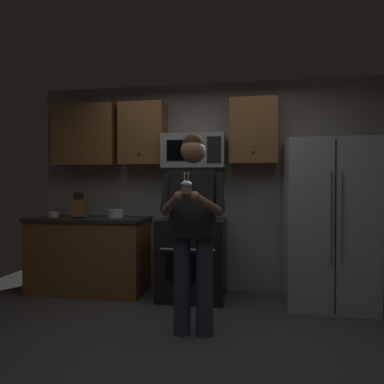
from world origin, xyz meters
name	(u,v)px	position (x,y,z in m)	size (l,w,h in m)	color
ground_plane	(184,351)	(0.00, 0.00, 0.00)	(6.00, 6.00, 0.00)	#474442
wall_back	(209,187)	(0.00, 1.75, 1.30)	(4.40, 0.10, 2.60)	gray
oven_range	(193,258)	(-0.15, 1.36, 0.46)	(0.76, 0.70, 0.93)	black
microwave	(194,152)	(-0.15, 1.48, 1.72)	(0.74, 0.41, 0.40)	#9EA0A5
refrigerator	(327,223)	(1.35, 1.32, 0.90)	(0.90, 0.75, 1.80)	#B7BABF
cabinet_row_upper	(149,134)	(-0.72, 1.53, 1.95)	(2.78, 0.36, 0.76)	brown
counter_left	(89,254)	(-1.45, 1.38, 0.46)	(1.44, 0.66, 0.92)	brown
knife_block	(79,208)	(-1.55, 1.33, 1.04)	(0.16, 0.15, 0.32)	brown
bowl_large_white	(115,213)	(-1.13, 1.43, 0.97)	(0.21, 0.21, 0.10)	white
bowl_small_colored	(53,214)	(-1.92, 1.35, 0.95)	(0.14, 0.14, 0.07)	beige
person	(193,221)	(0.02, 0.32, 1.00)	(0.60, 0.48, 1.76)	#383F59
cupcake	(186,187)	(0.02, -0.01, 1.29)	(0.09, 0.09, 0.17)	#A87F56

